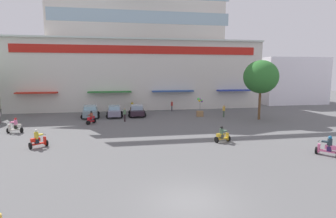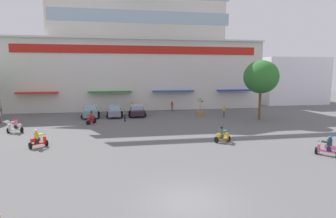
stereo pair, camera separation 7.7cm
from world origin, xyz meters
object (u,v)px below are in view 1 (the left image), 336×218
Objects in this scene: plaza_tree_1 at (261,77)px; scooter_rider_4 at (328,147)px; pedestrian_2 at (125,114)px; scooter_rider_2 at (15,126)px; scooter_rider_5 at (222,135)px; scooter_rider_0 at (38,140)px; scooter_rider_1 at (91,119)px; parked_car_1 at (114,111)px; pedestrian_4 at (224,110)px; pedestrian_0 at (172,105)px; parked_car_2 at (137,110)px; pedestrian_1 at (132,106)px; balloon_vendor_cart at (200,110)px; parked_car_0 at (90,111)px.

plaza_tree_1 is 5.03× the size of scooter_rider_4.
plaza_tree_1 is 4.49× the size of pedestrian_2.
scooter_rider_5 is (19.21, -6.97, -0.06)m from scooter_rider_2.
scooter_rider_0 is 9.91m from scooter_rider_1.
plaza_tree_1 is 19.65m from parked_car_1.
pedestrian_4 reaches higher than scooter_rider_2.
scooter_rider_4 is at bearing -73.22° from pedestrian_0.
pedestrian_1 is (-0.52, 3.59, 0.19)m from parked_car_2.
pedestrian_1 is (12.18, 11.88, 0.29)m from scooter_rider_2.
balloon_vendor_cart is at bearing 152.52° from plaza_tree_1.
balloon_vendor_cart reaches higher than parked_car_0.
scooter_rider_4 is at bearing -46.58° from parked_car_0.
pedestrian_0 is (11.26, 8.34, 0.31)m from scooter_rider_1.
pedestrian_1 reaches higher than scooter_rider_2.
scooter_rider_0 is 0.93× the size of pedestrian_0.
scooter_rider_1 is 15.98m from scooter_rider_5.
parked_car_2 is 11.90m from pedestrian_4.
balloon_vendor_cart is at bearing 103.17° from scooter_rider_4.
pedestrian_1 is (-6.11, 0.15, -0.01)m from pedestrian_0.
parked_car_1 is 2.78× the size of scooter_rider_5.
pedestrian_2 is 0.99× the size of pedestrian_4.
parked_car_2 is 2.63× the size of pedestrian_1.
plaza_tree_1 reaches higher than scooter_rider_1.
pedestrian_2 reaches higher than parked_car_0.
plaza_tree_1 is 1.66× the size of parked_car_0.
pedestrian_0 is 0.99× the size of pedestrian_1.
balloon_vendor_cart is at bearing -31.95° from pedestrian_1.
pedestrian_1 is 13.76m from pedestrian_4.
parked_car_0 is 12.38m from pedestrian_0.
scooter_rider_5 is 13.40m from balloon_vendor_cart.
pedestrian_0 is at bearing 131.50° from pedestrian_4.
pedestrian_2 is (10.96, 4.21, 0.33)m from scooter_rider_2.
plaza_tree_1 is 16.94m from parked_car_2.
pedestrian_0 is at bearing 45.68° from pedestrian_2.
balloon_vendor_cart is (2.87, -5.45, -0.01)m from pedestrian_0.
scooter_rider_0 is at bearing -144.60° from balloon_vendor_cart.
scooter_rider_4 is (-2.58, -14.61, -4.84)m from plaza_tree_1.
scooter_rider_2 is at bearing -154.28° from scooter_rider_1.
scooter_rider_1 reaches higher than scooter_rider_4.
scooter_rider_1 is 14.42m from balloon_vendor_cart.
parked_car_0 is at bearing 138.74° from pedestrian_2.
pedestrian_2 is (-17.04, 1.48, -4.47)m from plaza_tree_1.
pedestrian_1 is 10.59m from balloon_vendor_cart.
scooter_rider_5 is 18.72m from pedestrian_0.
pedestrian_4 is (5.86, -6.63, 0.02)m from pedestrian_0.
pedestrian_0 is 6.16m from balloon_vendor_cart.
pedestrian_4 is at bearing 11.92° from scooter_rider_2.
pedestrian_0 reaches higher than parked_car_1.
scooter_rider_0 is 0.90× the size of pedestrian_4.
scooter_rider_4 is 24.66m from pedestrian_0.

